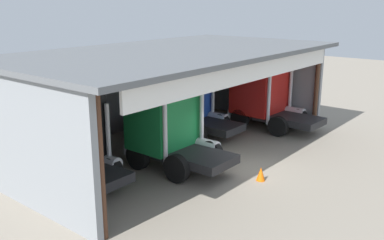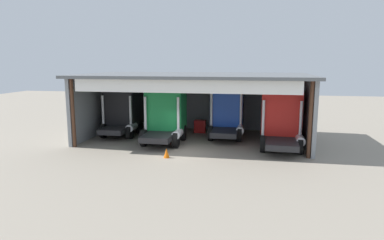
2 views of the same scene
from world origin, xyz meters
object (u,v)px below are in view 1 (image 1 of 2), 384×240
object	(u,v)px
truck_black_left_bay	(65,135)
truck_green_center_left_bay	(168,123)
oil_drum	(65,146)
tool_cart	(140,129)
truck_blue_center_bay	(187,100)
traffic_cone	(261,174)
truck_red_yard_outside	(264,92)

from	to	relation	value
truck_black_left_bay	truck_green_center_left_bay	xyz separation A→B (m)	(3.85, -1.78, -0.08)
oil_drum	tool_cart	xyz separation A→B (m)	(3.90, -0.92, 0.06)
truck_black_left_bay	truck_blue_center_bay	bearing A→B (deg)	4.01
oil_drum	traffic_cone	xyz separation A→B (m)	(3.09, -8.54, -0.16)
oil_drum	tool_cart	world-z (taller)	tool_cart
truck_red_yard_outside	oil_drum	world-z (taller)	truck_red_yard_outside
truck_red_yard_outside	traffic_cone	bearing A→B (deg)	-148.10
truck_green_center_left_bay	oil_drum	distance (m)	5.22
truck_blue_center_bay	truck_red_yard_outside	distance (m)	4.50
truck_red_yard_outside	oil_drum	xyz separation A→B (m)	(-9.93, 4.66, -1.51)
truck_black_left_bay	truck_red_yard_outside	size ratio (longest dim) A/B	0.88
truck_black_left_bay	oil_drum	world-z (taller)	truck_black_left_bay
tool_cart	traffic_cone	distance (m)	7.67
truck_green_center_left_bay	tool_cart	bearing A→B (deg)	63.16
truck_black_left_bay	tool_cart	xyz separation A→B (m)	(5.73, 1.90, -1.46)
truck_green_center_left_bay	oil_drum	size ratio (longest dim) A/B	5.16
truck_red_yard_outside	truck_blue_center_bay	bearing A→B (deg)	149.10
traffic_cone	tool_cart	bearing A→B (deg)	83.96
traffic_cone	truck_black_left_bay	bearing A→B (deg)	130.70
truck_red_yard_outside	tool_cart	distance (m)	7.24
truck_black_left_bay	truck_red_yard_outside	bearing A→B (deg)	-9.32
tool_cart	traffic_cone	bearing A→B (deg)	-96.04
truck_red_yard_outside	oil_drum	distance (m)	11.07
truck_green_center_left_bay	tool_cart	distance (m)	4.36
oil_drum	traffic_cone	size ratio (longest dim) A/B	1.57
truck_green_center_left_bay	tool_cart	xyz separation A→B (m)	(1.88, 3.68, -1.38)
truck_green_center_left_bay	oil_drum	xyz separation A→B (m)	(-2.02, 4.60, -1.45)
truck_black_left_bay	tool_cart	world-z (taller)	truck_black_left_bay
truck_green_center_left_bay	tool_cart	size ratio (longest dim) A/B	4.53
tool_cart	oil_drum	bearing A→B (deg)	166.75
truck_black_left_bay	truck_blue_center_bay	xyz separation A→B (m)	(8.00, 0.62, -0.16)
traffic_cone	truck_blue_center_bay	bearing A→B (deg)	64.19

